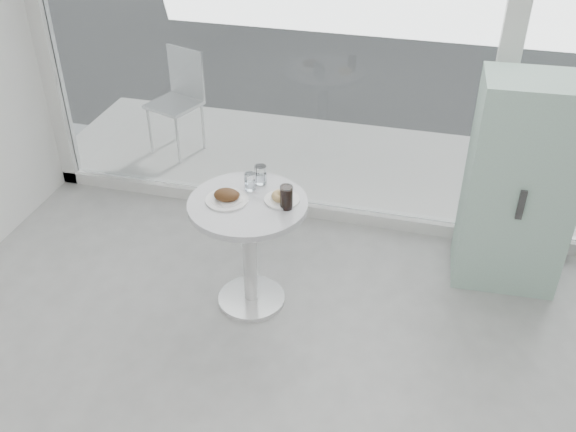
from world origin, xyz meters
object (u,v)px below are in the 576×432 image
(mint_cabinet, at_px, (520,186))
(patio_chair, at_px, (179,95))
(water_tumbler_b, at_px, (261,176))
(cola_glass, at_px, (286,198))
(plate_donut, at_px, (282,198))
(main_table, at_px, (249,232))
(water_tumbler_a, at_px, (250,182))
(plate_fritter, at_px, (227,197))

(mint_cabinet, xyz_separation_m, patio_chair, (-2.80, 1.12, -0.15))
(water_tumbler_b, bearing_deg, cola_glass, -45.52)
(patio_chair, relative_size, plate_donut, 4.26)
(plate_donut, bearing_deg, main_table, -161.18)
(mint_cabinet, xyz_separation_m, plate_donut, (-1.39, -0.63, 0.07))
(plate_donut, bearing_deg, cola_glass, -56.28)
(water_tumbler_a, height_order, water_tumbler_b, water_tumbler_b)
(patio_chair, distance_m, water_tumbler_b, 2.02)
(plate_fritter, distance_m, water_tumbler_b, 0.28)
(main_table, relative_size, water_tumbler_b, 6.38)
(patio_chair, xyz_separation_m, cola_glass, (1.45, -1.82, 0.27))
(main_table, xyz_separation_m, patio_chair, (-1.21, 1.81, 0.01))
(main_table, relative_size, mint_cabinet, 0.54)
(mint_cabinet, bearing_deg, water_tumbler_a, -163.83)
(plate_fritter, xyz_separation_m, cola_glass, (0.36, 0.01, 0.04))
(mint_cabinet, xyz_separation_m, water_tumbler_a, (-1.61, -0.56, 0.10))
(patio_chair, bearing_deg, mint_cabinet, -2.00)
(mint_cabinet, distance_m, plate_fritter, 1.85)
(plate_donut, height_order, water_tumbler_a, water_tumbler_a)
(mint_cabinet, bearing_deg, plate_donut, -158.48)
(water_tumbler_b, relative_size, cola_glass, 0.84)
(plate_fritter, height_order, water_tumbler_a, water_tumbler_a)
(main_table, bearing_deg, patio_chair, 123.81)
(mint_cabinet, bearing_deg, plate_fritter, -160.13)
(mint_cabinet, relative_size, plate_donut, 6.73)
(main_table, height_order, patio_chair, patio_chair)
(main_table, bearing_deg, water_tumbler_a, 101.19)
(plate_donut, xyz_separation_m, water_tumbler_a, (-0.22, 0.07, 0.03))
(patio_chair, height_order, plate_fritter, patio_chair)
(main_table, bearing_deg, mint_cabinet, 23.70)
(patio_chair, relative_size, cola_glass, 6.28)
(mint_cabinet, height_order, cola_glass, mint_cabinet)
(water_tumbler_b, bearing_deg, plate_donut, -41.79)
(plate_fritter, xyz_separation_m, water_tumbler_b, (0.13, 0.24, 0.03))
(mint_cabinet, bearing_deg, main_table, -159.13)
(patio_chair, xyz_separation_m, plate_donut, (1.41, -1.75, 0.23))
(water_tumbler_a, bearing_deg, mint_cabinet, 19.00)
(cola_glass, bearing_deg, plate_fritter, -177.88)
(mint_cabinet, relative_size, plate_fritter, 5.57)
(main_table, xyz_separation_m, mint_cabinet, (1.58, 0.70, 0.17))
(water_tumbler_b, height_order, cola_glass, cola_glass)
(main_table, relative_size, cola_glass, 5.34)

